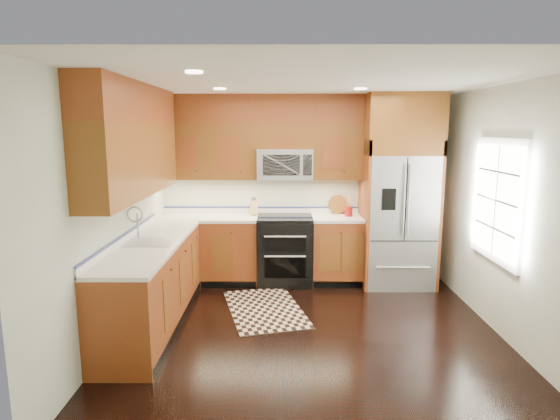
{
  "coord_description": "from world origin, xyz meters",
  "views": [
    {
      "loc": [
        -0.3,
        -4.67,
        2.15
      ],
      "look_at": [
        -0.31,
        0.6,
        1.22
      ],
      "focal_mm": 30.0,
      "sensor_mm": 36.0,
      "label": 1
    }
  ],
  "objects_px": {
    "rug": "(265,309)",
    "utensil_crock": "(349,209)",
    "refrigerator": "(399,191)",
    "knife_block": "(254,207)",
    "range": "(285,250)"
  },
  "relations": [
    {
      "from": "rug",
      "to": "utensil_crock",
      "type": "bearing_deg",
      "value": 28.89
    },
    {
      "from": "refrigerator",
      "to": "knife_block",
      "type": "height_order",
      "value": "refrigerator"
    },
    {
      "from": "rug",
      "to": "utensil_crock",
      "type": "xyz_separation_m",
      "value": [
        1.14,
        1.06,
        1.04
      ]
    },
    {
      "from": "rug",
      "to": "utensil_crock",
      "type": "height_order",
      "value": "utensil_crock"
    },
    {
      "from": "knife_block",
      "to": "rug",
      "type": "bearing_deg",
      "value": -80.72
    },
    {
      "from": "range",
      "to": "refrigerator",
      "type": "bearing_deg",
      "value": -1.4
    },
    {
      "from": "range",
      "to": "knife_block",
      "type": "bearing_deg",
      "value": 158.05
    },
    {
      "from": "knife_block",
      "to": "utensil_crock",
      "type": "height_order",
      "value": "utensil_crock"
    },
    {
      "from": "rug",
      "to": "knife_block",
      "type": "relative_size",
      "value": 5.5
    },
    {
      "from": "rug",
      "to": "knife_block",
      "type": "height_order",
      "value": "knife_block"
    },
    {
      "from": "rug",
      "to": "utensil_crock",
      "type": "distance_m",
      "value": 1.87
    },
    {
      "from": "refrigerator",
      "to": "utensil_crock",
      "type": "bearing_deg",
      "value": 171.61
    },
    {
      "from": "range",
      "to": "knife_block",
      "type": "height_order",
      "value": "knife_block"
    },
    {
      "from": "rug",
      "to": "refrigerator",
      "type": "bearing_deg",
      "value": 14.0
    },
    {
      "from": "knife_block",
      "to": "utensil_crock",
      "type": "bearing_deg",
      "value": -5.07
    }
  ]
}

